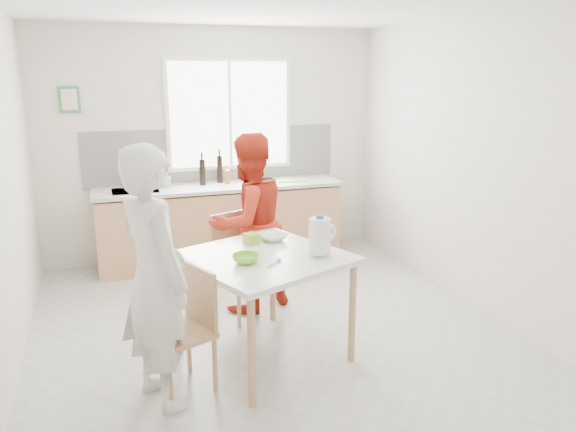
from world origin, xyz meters
name	(u,v)px	position (x,y,z in m)	size (l,w,h in m)	color
ground	(270,329)	(0.00, 0.00, 0.00)	(4.50, 4.50, 0.00)	#B7B7B2
room_shell	(269,142)	(0.00, 0.00, 1.64)	(4.50, 4.50, 4.50)	silver
window	(230,114)	(0.20, 2.23, 1.70)	(1.50, 0.06, 1.30)	white
backsplash	(214,155)	(0.00, 2.24, 1.23)	(3.00, 0.02, 0.65)	white
picture_frame	(69,100)	(-1.55, 2.23, 1.90)	(0.22, 0.03, 0.28)	#408E44
kitchen_counter	(221,227)	(0.00, 1.95, 0.42)	(2.84, 0.64, 1.37)	tan
dining_table	(263,266)	(-0.19, -0.45, 0.76)	(1.43, 1.43, 0.85)	white
chair_left	(187,325)	(-0.82, -0.70, 0.49)	(0.53, 0.53, 0.88)	tan
chair_far	(238,259)	(-0.17, 0.44, 0.52)	(0.57, 0.57, 0.94)	tan
person_white	(155,278)	(-1.03, -0.79, 0.89)	(0.65, 0.42, 1.77)	silver
person_red	(249,223)	(-0.04, 0.52, 0.83)	(0.81, 0.63, 1.66)	red
bowl_green	(246,259)	(-0.35, -0.57, 0.88)	(0.20, 0.20, 0.06)	#73C72E
bowl_white	(273,237)	(0.00, -0.11, 0.87)	(0.23, 0.23, 0.06)	silver
milk_jug	(320,235)	(0.22, -0.59, 1.00)	(0.23, 0.17, 0.29)	white
green_box	(251,239)	(-0.20, -0.15, 0.89)	(0.10, 0.10, 0.09)	#78BC2B
spoon	(273,264)	(-0.18, -0.68, 0.86)	(0.01, 0.01, 0.16)	#A5A5AA
cutting_board	(291,180)	(0.87, 1.94, 0.93)	(0.35, 0.25, 0.01)	#7AD330
wine_bottle_a	(220,169)	(0.03, 2.10, 1.08)	(0.07, 0.07, 0.32)	black
wine_bottle_b	(202,172)	(-0.19, 2.01, 1.07)	(0.07, 0.07, 0.30)	black
jar_amber	(227,177)	(0.10, 1.99, 1.00)	(0.06, 0.06, 0.16)	#935920
soap_bottle	(167,180)	(-0.59, 2.02, 1.00)	(0.08, 0.08, 0.17)	#999999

